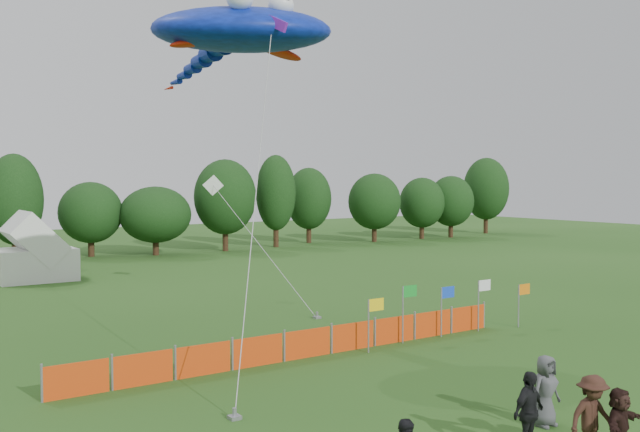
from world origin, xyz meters
TOP-DOWN VIEW (x-y plane):
  - treeline at (1.61, 44.93)m, footprint 104.57×8.78m
  - tent_right at (-1.67, 34.81)m, footprint 4.61×3.69m
  - barrier_fence at (1.78, 9.39)m, footprint 17.90×0.06m
  - flag_row at (8.13, 8.94)m, footprint 8.73×0.60m
  - spectator_c at (2.05, -1.82)m, footprint 1.35×0.94m
  - spectator_d at (1.15, -0.79)m, footprint 1.17×0.62m
  - spectator_e at (2.97, 0.17)m, footprint 0.90×0.60m
  - spectator_f at (2.42, -2.25)m, footprint 1.62×0.83m
  - stingray_kite at (1.07, 13.21)m, footprint 8.75×16.82m
  - small_kite_white at (5.48, 21.29)m, footprint 1.46×9.30m

SIDE VIEW (x-z plane):
  - barrier_fence at x=1.78m, z-range 0.00..1.00m
  - spectator_f at x=2.42m, z-range 0.00..1.67m
  - spectator_e at x=2.97m, z-range 0.00..1.82m
  - spectator_d at x=1.15m, z-range 0.00..1.90m
  - spectator_c at x=2.05m, z-range 0.00..1.92m
  - flag_row at x=8.13m, z-range 0.27..2.47m
  - tent_right at x=-1.67m, z-range 0.02..3.27m
  - small_kite_white at x=5.48m, z-range 0.90..7.43m
  - treeline at x=1.61m, z-range 0.00..8.36m
  - stingray_kite at x=1.07m, z-range 5.31..18.43m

